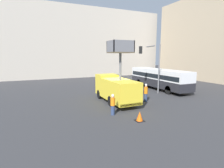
{
  "coord_description": "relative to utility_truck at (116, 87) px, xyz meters",
  "views": [
    {
      "loc": [
        -7.78,
        -16.33,
        4.82
      ],
      "look_at": [
        -0.26,
        0.84,
        1.81
      ],
      "focal_mm": 28.0,
      "sensor_mm": 36.0,
      "label": 1
    }
  ],
  "objects": [
    {
      "name": "road_worker_directing",
      "position": [
        3.05,
        -1.06,
        -0.62
      ],
      "size": [
        0.38,
        0.38,
        1.93
      ],
      "rotation": [
        0.0,
        0.0,
        3.98
      ],
      "color": "navy",
      "rests_on": "ground_plane"
    },
    {
      "name": "traffic_cone_near_truck",
      "position": [
        -0.6,
        -5.6,
        -1.26
      ],
      "size": [
        0.64,
        0.64,
        0.73
      ],
      "color": "black",
      "rests_on": "ground_plane"
    },
    {
      "name": "city_bus",
      "position": [
        8.92,
        4.29,
        0.14
      ],
      "size": [
        2.5,
        11.02,
        2.92
      ],
      "rotation": [
        0.0,
        0.0,
        1.61
      ],
      "color": "#232328",
      "rests_on": "ground_plane"
    },
    {
      "name": "building_backdrop_far",
      "position": [
        0.26,
        27.5,
        6.24
      ],
      "size": [
        44.0,
        10.0,
        15.68
      ],
      "color": "#BCB2A3",
      "rests_on": "ground_plane"
    },
    {
      "name": "utility_truck",
      "position": [
        0.0,
        0.0,
        0.0
      ],
      "size": [
        2.29,
        6.61,
        6.25
      ],
      "color": "yellow",
      "rests_on": "ground_plane"
    },
    {
      "name": "ground_plane",
      "position": [
        0.26,
        0.1,
        -1.6
      ],
      "size": [
        120.0,
        120.0,
        0.0
      ],
      "primitive_type": "plane",
      "color": "#333335"
    },
    {
      "name": "road_worker_near_truck",
      "position": [
        -1.89,
        -3.55,
        -0.73
      ],
      "size": [
        0.38,
        0.38,
        1.76
      ],
      "rotation": [
        0.0,
        0.0,
        4.83
      ],
      "color": "navy",
      "rests_on": "ground_plane"
    },
    {
      "name": "traffic_light_pole",
      "position": [
        6.17,
        2.11,
        2.6
      ],
      "size": [
        2.77,
        2.51,
        6.31
      ],
      "color": "slate",
      "rests_on": "ground_plane"
    }
  ]
}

